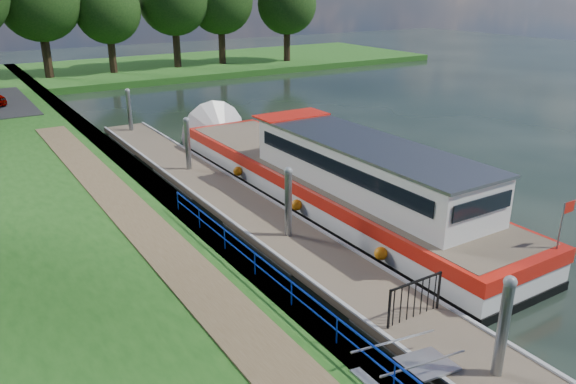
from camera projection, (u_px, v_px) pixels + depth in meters
ground at (477, 375)px, 13.52m from camera, size 160.00×160.00×0.00m
bank_edge at (157, 194)px, 23.98m from camera, size 1.10×90.00×0.78m
far_bank at (167, 67)px, 60.58m from camera, size 60.00×18.00×0.60m
footpath at (177, 261)px, 17.37m from camera, size 1.60×40.00×0.05m
blue_fence at (313, 305)px, 14.06m from camera, size 0.04×18.04×0.72m
pontoon at (232, 202)px, 23.75m from camera, size 2.50×30.00×0.56m
mooring_piles at (231, 177)px, 23.36m from camera, size 0.30×27.30×3.55m
gangway at (407, 369)px, 12.77m from camera, size 2.58×1.00×0.92m
gate_panel at (415, 294)px, 14.86m from camera, size 1.85×0.05×1.15m
barge at (320, 175)px, 24.15m from camera, size 4.36×21.15×4.78m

